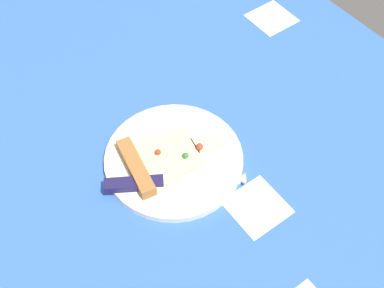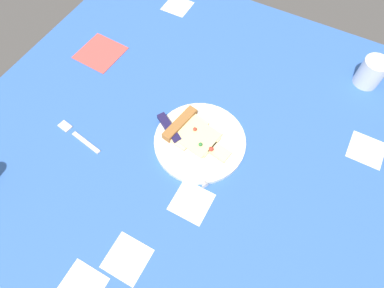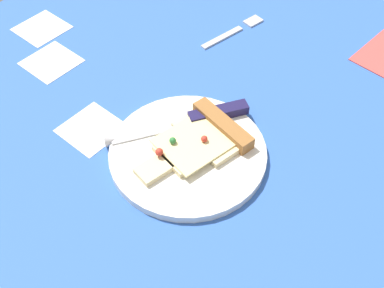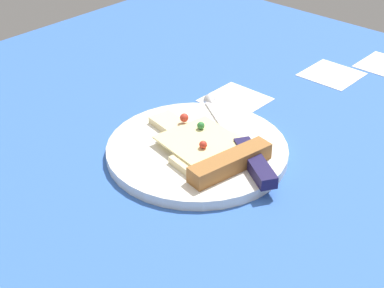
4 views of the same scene
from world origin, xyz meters
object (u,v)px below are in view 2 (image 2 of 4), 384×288
at_px(pizza_slice, 192,134).
at_px(knife, 177,141).
at_px(fork, 77,135).
at_px(plate, 200,141).
at_px(drinking_glass, 371,72).
at_px(napkin, 100,53).

height_order(pizza_slice, knife, pizza_slice).
bearing_deg(fork, plate, -55.66).
height_order(knife, drinking_glass, drinking_glass).
bearing_deg(napkin, drinking_glass, 109.98).
relative_size(pizza_slice, knife, 0.86).
xyz_separation_m(plate, napkin, (-0.14, -0.44, -0.01)).
xyz_separation_m(knife, fork, (0.11, -0.26, -0.02)).
bearing_deg(plate, knife, -55.19).
relative_size(drinking_glass, napkin, 0.66).
bearing_deg(pizza_slice, napkin, -98.53).
height_order(plate, drinking_glass, drinking_glass).
relative_size(plate, pizza_slice, 1.33).
relative_size(knife, napkin, 1.66).
distance_m(plate, napkin, 0.46).
bearing_deg(knife, pizza_slice, 179.63).
bearing_deg(knife, plate, 156.34).
bearing_deg(knife, fork, -36.00).
height_order(pizza_slice, drinking_glass, drinking_glass).
distance_m(plate, knife, 0.06).
bearing_deg(drinking_glass, plate, -38.74).
xyz_separation_m(plate, pizza_slice, (-0.00, -0.03, 0.01)).
bearing_deg(knife, napkin, -83.15).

